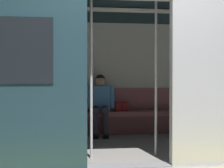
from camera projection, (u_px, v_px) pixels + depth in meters
name	position (u px, v px, depth m)	size (l,w,h in m)	color
ground_plane	(129.00, 166.00, 3.36)	(60.00, 60.00, 0.00)	gray
train_car	(113.00, 50.00, 4.47)	(6.40, 2.61, 2.36)	silver
bench_seat	(112.00, 116.00, 5.45)	(3.20, 0.44, 0.44)	#935156
person_seated	(100.00, 100.00, 5.37)	(0.55, 0.68, 1.17)	#4C8CC6
handbag	(122.00, 107.00, 5.53)	(0.26, 0.15, 0.17)	maroon
book	(81.00, 111.00, 5.41)	(0.15, 0.22, 0.03)	#26598C
grab_pole_door	(91.00, 76.00, 3.67)	(0.04, 0.04, 2.22)	silver
grab_pole_far	(156.00, 76.00, 3.85)	(0.04, 0.04, 2.22)	silver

